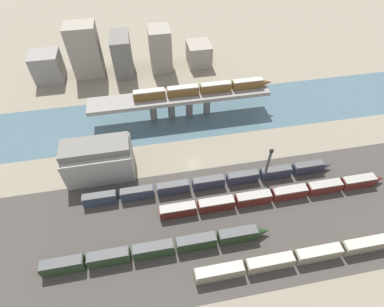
# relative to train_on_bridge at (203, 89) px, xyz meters

# --- Properties ---
(ground_plane) EXTENTS (400.00, 400.00, 0.00)m
(ground_plane) POSITION_rel_train_on_bridge_xyz_m (-8.94, -26.22, -11.77)
(ground_plane) COLOR gray
(railbed_yard) EXTENTS (280.00, 42.00, 0.01)m
(railbed_yard) POSITION_rel_train_on_bridge_xyz_m (-8.94, -50.22, -11.77)
(railbed_yard) COLOR #423D38
(railbed_yard) RESTS_ON ground
(river_water) EXTENTS (320.00, 28.57, 0.01)m
(river_water) POSITION_rel_train_on_bridge_xyz_m (-8.94, 0.00, -11.77)
(river_water) COLOR #47606B
(river_water) RESTS_ON ground
(bridge) EXTENTS (69.01, 9.21, 10.01)m
(bridge) POSITION_rel_train_on_bridge_xyz_m (-8.94, 0.00, -3.55)
(bridge) COLOR gray
(bridge) RESTS_ON ground
(train_on_bridge) EXTENTS (53.90, 2.80, 3.60)m
(train_on_bridge) POSITION_rel_train_on_bridge_xyz_m (0.00, 0.00, 0.00)
(train_on_bridge) COLOR brown
(train_on_bridge) RESTS_ON bridge
(train_yard_near) EXTENTS (57.39, 3.00, 3.89)m
(train_yard_near) POSITION_rel_train_on_bridge_xyz_m (12.31, -64.90, -9.86)
(train_yard_near) COLOR gray
(train_yard_near) RESTS_ON ground
(train_yard_mid) EXTENTS (61.46, 3.01, 4.17)m
(train_yard_mid) POSITION_rel_train_on_bridge_xyz_m (-23.92, -55.90, -9.72)
(train_yard_mid) COLOR #23381E
(train_yard_mid) RESTS_ON ground
(train_yard_far) EXTENTS (72.91, 3.05, 3.73)m
(train_yard_far) POSITION_rel_train_on_bridge_xyz_m (13.57, -44.91, -9.94)
(train_yard_far) COLOR #5B1E19
(train_yard_far) RESTS_ON ground
(train_yard_outer) EXTENTS (81.41, 2.63, 3.97)m
(train_yard_outer) POSITION_rel_train_on_bridge_xyz_m (-4.68, -36.61, -9.82)
(train_yard_outer) COLOR #2D384C
(train_yard_outer) RESTS_ON ground
(warehouse_building) EXTENTS (21.49, 12.02, 12.98)m
(warehouse_building) POSITION_rel_train_on_bridge_xyz_m (-39.34, -24.08, -5.60)
(warehouse_building) COLOR #9E998E
(warehouse_building) RESTS_ON ground
(signal_tower) EXTENTS (1.00, 0.86, 14.20)m
(signal_tower) POSITION_rel_train_on_bridge_xyz_m (12.77, -37.21, -4.71)
(signal_tower) COLOR #4C4C51
(signal_tower) RESTS_ON ground
(city_block_far_left) EXTENTS (12.12, 11.52, 12.60)m
(city_block_far_left) POSITION_rel_train_on_bridge_xyz_m (-63.30, 37.04, -5.47)
(city_block_far_left) COLOR gray
(city_block_far_left) RESTS_ON ground
(city_block_left) EXTENTS (12.99, 10.51, 23.44)m
(city_block_left) POSITION_rel_train_on_bridge_xyz_m (-45.60, 38.16, -0.05)
(city_block_left) COLOR gray
(city_block_left) RESTS_ON ground
(city_block_center) EXTENTS (8.42, 15.97, 17.64)m
(city_block_center) POSITION_rel_train_on_bridge_xyz_m (-29.82, 37.16, -2.95)
(city_block_center) COLOR slate
(city_block_center) RESTS_ON ground
(city_block_right) EXTENTS (9.68, 12.00, 19.37)m
(city_block_right) POSITION_rel_train_on_bridge_xyz_m (-12.28, 37.49, -2.08)
(city_block_right) COLOR gray
(city_block_right) RESTS_ON ground
(city_block_far_right) EXTENTS (10.85, 12.20, 10.27)m
(city_block_far_right) POSITION_rel_train_on_bridge_xyz_m (6.16, 37.88, -6.64)
(city_block_far_right) COLOR gray
(city_block_far_right) RESTS_ON ground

